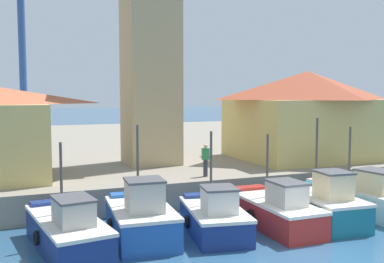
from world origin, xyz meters
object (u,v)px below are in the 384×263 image
(warehouse_right, at_px, (307,114))
(fishing_boat_mid_left, at_px, (275,210))
(fishing_boat_left_outer, at_px, (141,218))
(clock_tower, at_px, (150,22))
(fishing_boat_far_left, at_px, (67,230))
(dock_worker_near_tower, at_px, (206,160))
(port_crane_near, at_px, (23,51))
(fishing_boat_mid_right, at_px, (361,197))
(fishing_boat_left_inner, at_px, (214,217))
(fishing_boat_center, at_px, (323,205))

(warehouse_right, bearing_deg, fishing_boat_mid_left, -132.07)
(fishing_boat_left_outer, distance_m, fishing_boat_mid_left, 5.49)
(warehouse_right, bearing_deg, clock_tower, 172.00)
(fishing_boat_far_left, bearing_deg, fishing_boat_left_outer, 4.79)
(fishing_boat_mid_left, height_order, dock_worker_near_tower, fishing_boat_mid_left)
(fishing_boat_left_outer, relative_size, port_crane_near, 0.23)
(fishing_boat_mid_right, relative_size, port_crane_near, 0.28)
(fishing_boat_left_inner, bearing_deg, clock_tower, 88.04)
(clock_tower, bearing_deg, fishing_boat_mid_left, -76.60)
(fishing_boat_left_inner, bearing_deg, fishing_boat_mid_right, 2.55)
(fishing_boat_far_left, distance_m, port_crane_near, 24.01)
(fishing_boat_mid_left, xyz_separation_m, warehouse_right, (7.57, 8.39, 3.43))
(clock_tower, bearing_deg, port_crane_near, 116.51)
(fishing_boat_far_left, height_order, warehouse_right, warehouse_right)
(fishing_boat_left_inner, distance_m, fishing_boat_center, 4.84)
(fishing_boat_mid_left, bearing_deg, dock_worker_near_tower, 101.98)
(fishing_boat_mid_right, relative_size, dock_worker_near_tower, 3.21)
(port_crane_near, bearing_deg, fishing_boat_left_inner, -74.73)
(warehouse_right, bearing_deg, fishing_boat_left_outer, -148.98)
(fishing_boat_mid_left, relative_size, dock_worker_near_tower, 3.03)
(fishing_boat_center, bearing_deg, fishing_boat_mid_left, 173.25)
(fishing_boat_mid_left, relative_size, port_crane_near, 0.26)
(fishing_boat_left_inner, relative_size, dock_worker_near_tower, 2.76)
(fishing_boat_mid_left, height_order, warehouse_right, warehouse_right)
(fishing_boat_left_inner, relative_size, clock_tower, 0.26)
(fishing_boat_center, relative_size, dock_worker_near_tower, 2.72)
(fishing_boat_left_inner, distance_m, dock_worker_near_tower, 5.17)
(fishing_boat_left_inner, xyz_separation_m, fishing_boat_mid_left, (2.66, -0.12, 0.03))
(port_crane_near, bearing_deg, fishing_boat_mid_left, -68.81)
(fishing_boat_far_left, relative_size, fishing_boat_left_outer, 1.22)
(fishing_boat_left_inner, bearing_deg, port_crane_near, 105.27)
(fishing_boat_center, bearing_deg, fishing_boat_mid_right, 14.99)
(fishing_boat_left_inner, height_order, fishing_boat_mid_left, fishing_boat_left_inner)
(fishing_boat_far_left, distance_m, warehouse_right, 18.00)
(fishing_boat_far_left, height_order, clock_tower, clock_tower)
(fishing_boat_mid_left, distance_m, fishing_boat_center, 2.18)
(fishing_boat_far_left, bearing_deg, fishing_boat_left_inner, -2.19)
(fishing_boat_mid_right, bearing_deg, fishing_boat_left_outer, 179.42)
(fishing_boat_left_inner, bearing_deg, fishing_boat_center, -4.42)
(fishing_boat_left_inner, height_order, warehouse_right, warehouse_right)
(fishing_boat_far_left, xyz_separation_m, warehouse_right, (15.72, 8.06, 3.42))
(fishing_boat_far_left, xyz_separation_m, port_crane_near, (-0.74, 22.61, 8.02))
(fishing_boat_mid_left, height_order, port_crane_near, port_crane_near)
(warehouse_right, relative_size, dock_worker_near_tower, 5.64)
(fishing_boat_far_left, height_order, port_crane_near, port_crane_near)
(fishing_boat_left_inner, distance_m, clock_tower, 13.10)
(fishing_boat_far_left, relative_size, warehouse_right, 0.58)
(clock_tower, bearing_deg, fishing_boat_left_inner, -91.96)
(warehouse_right, xyz_separation_m, port_crane_near, (-16.47, 14.55, 4.60))
(fishing_boat_center, height_order, warehouse_right, warehouse_right)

